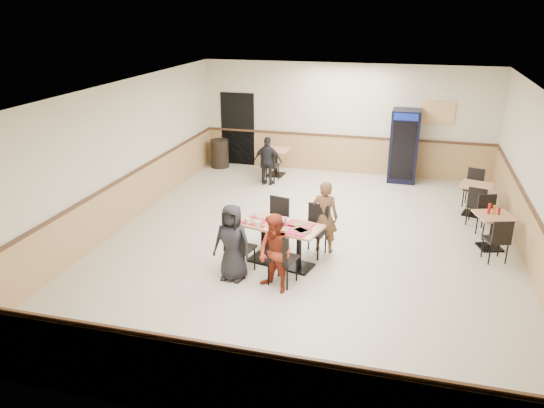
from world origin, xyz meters
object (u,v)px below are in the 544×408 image
(main_table, at_px, (281,238))
(side_table_far, at_px, (475,195))
(diner_woman_right, at_px, (275,254))
(trash_bin, at_px, (220,153))
(side_table_near, at_px, (493,226))
(back_table, at_px, (276,158))
(lone_diner, at_px, (268,161))
(pepsi_cooler, at_px, (404,146))
(diner_man_opposite, at_px, (325,217))
(diner_woman_left, at_px, (232,243))

(main_table, relative_size, side_table_far, 1.94)
(diner_woman_right, distance_m, trash_bin, 7.28)
(side_table_near, distance_m, trash_bin, 7.95)
(back_table, bearing_deg, trash_bin, 168.80)
(lone_diner, distance_m, pepsi_cooler, 3.61)
(lone_diner, height_order, side_table_far, lone_diner)
(side_table_far, bearing_deg, side_table_near, -84.77)
(diner_woman_right, height_order, diner_man_opposite, diner_man_opposite)
(trash_bin, bearing_deg, side_table_far, -16.99)
(main_table, bearing_deg, diner_man_opposite, 62.10)
(side_table_far, distance_m, back_table, 5.31)
(diner_man_opposite, distance_m, side_table_near, 3.25)
(diner_woman_right, bearing_deg, main_table, 126.54)
(lone_diner, relative_size, side_table_far, 1.57)
(side_table_near, bearing_deg, diner_woman_right, -144.10)
(diner_woman_left, height_order, back_table, diner_woman_left)
(diner_woman_left, xyz_separation_m, side_table_far, (4.26, 4.20, -0.20))
(diner_man_opposite, bearing_deg, back_table, -60.12)
(lone_diner, bearing_deg, diner_woman_right, 108.55)
(diner_man_opposite, height_order, back_table, diner_man_opposite)
(diner_woman_right, relative_size, trash_bin, 1.64)
(diner_woman_left, height_order, side_table_near, diner_woman_left)
(lone_diner, relative_size, pepsi_cooler, 0.67)
(side_table_near, bearing_deg, lone_diner, 152.85)
(lone_diner, height_order, side_table_near, lone_diner)
(diner_woman_left, distance_m, side_table_near, 5.05)
(lone_diner, xyz_separation_m, side_table_near, (5.19, -2.66, -0.18))
(diner_woman_right, xyz_separation_m, pepsi_cooler, (1.81, 6.51, 0.30))
(main_table, height_order, pepsi_cooler, pepsi_cooler)
(diner_woman_right, distance_m, side_table_near, 4.48)
(main_table, height_order, side_table_far, main_table)
(diner_man_opposite, xyz_separation_m, lone_diner, (-2.09, 3.60, -0.06))
(diner_man_opposite, bearing_deg, pepsi_cooler, -100.27)
(pepsi_cooler, bearing_deg, diner_woman_right, -103.95)
(diner_man_opposite, relative_size, trash_bin, 1.73)
(diner_man_opposite, xyz_separation_m, back_table, (-2.09, 4.44, -0.21))
(diner_woman_right, distance_m, back_table, 6.32)
(lone_diner, xyz_separation_m, back_table, (-0.00, 0.84, -0.15))
(side_table_near, xyz_separation_m, side_table_far, (-0.16, 1.77, 0.01))
(lone_diner, height_order, back_table, lone_diner)
(main_table, bearing_deg, side_table_near, 37.90)
(lone_diner, distance_m, side_table_near, 5.83)
(back_table, bearing_deg, pepsi_cooler, 6.63)
(main_table, xyz_separation_m, side_table_near, (3.76, 1.68, -0.06))
(diner_woman_right, xyz_separation_m, diner_man_opposite, (0.52, 1.68, 0.04))
(diner_man_opposite, relative_size, back_table, 1.89)
(side_table_far, distance_m, trash_bin, 7.11)
(diner_woman_left, bearing_deg, diner_woman_right, -9.10)
(lone_diner, xyz_separation_m, side_table_far, (5.03, -0.89, -0.17))
(main_table, height_order, back_table, main_table)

